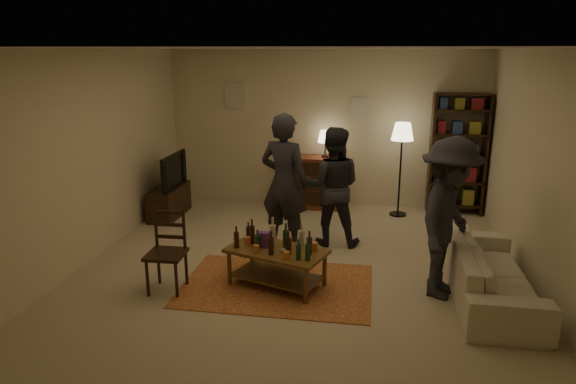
% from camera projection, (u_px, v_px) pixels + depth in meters
% --- Properties ---
extents(floor, '(6.00, 6.00, 0.00)m').
position_uv_depth(floor, '(299.00, 269.00, 6.49)').
color(floor, '#C6B793').
rests_on(floor, ground).
extents(room_shell, '(6.00, 6.00, 6.00)m').
position_uv_depth(room_shell, '(288.00, 101.00, 8.94)').
color(room_shell, beige).
rests_on(room_shell, ground).
extents(rug, '(2.20, 1.50, 0.01)m').
position_uv_depth(rug, '(277.00, 285.00, 6.04)').
color(rug, maroon).
rests_on(rug, ground).
extents(coffee_table, '(1.26, 0.94, 0.80)m').
position_uv_depth(coffee_table, '(277.00, 253.00, 5.93)').
color(coffee_table, brown).
rests_on(coffee_table, ground).
extents(dining_chair, '(0.43, 0.43, 0.96)m').
position_uv_depth(dining_chair, '(168.00, 248.00, 5.85)').
color(dining_chair, black).
rests_on(dining_chair, ground).
extents(tv_stand, '(0.40, 1.00, 1.06)m').
position_uv_depth(tv_stand, '(169.00, 194.00, 8.49)').
color(tv_stand, black).
rests_on(tv_stand, ground).
extents(dresser, '(1.00, 0.50, 1.36)m').
position_uv_depth(dresser, '(311.00, 181.00, 8.97)').
color(dresser, brown).
rests_on(dresser, ground).
extents(bookshelf, '(0.90, 0.34, 2.02)m').
position_uv_depth(bookshelf, '(457.00, 153.00, 8.50)').
color(bookshelf, black).
rests_on(bookshelf, ground).
extents(floor_lamp, '(0.36, 0.36, 1.55)m').
position_uv_depth(floor_lamp, '(402.00, 138.00, 8.28)').
color(floor_lamp, black).
rests_on(floor_lamp, ground).
extents(sofa, '(0.81, 2.08, 0.61)m').
position_uv_depth(sofa, '(491.00, 272.00, 5.68)').
color(sofa, beige).
rests_on(sofa, ground).
extents(person_left, '(0.80, 0.64, 1.89)m').
position_uv_depth(person_left, '(284.00, 183.00, 6.92)').
color(person_left, '#23242B').
rests_on(person_left, ground).
extents(person_right, '(0.82, 0.64, 1.68)m').
position_uv_depth(person_right, '(332.00, 187.00, 7.16)').
color(person_right, '#27272E').
rests_on(person_right, ground).
extents(person_by_sofa, '(1.06, 1.33, 1.81)m').
position_uv_depth(person_by_sofa, '(448.00, 219.00, 5.60)').
color(person_by_sofa, '#282931').
rests_on(person_by_sofa, ground).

